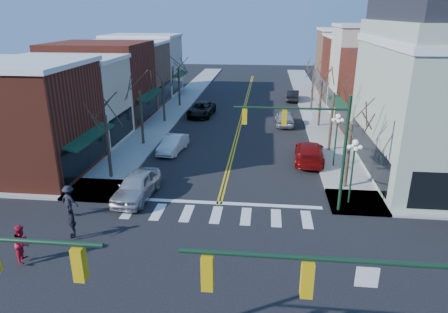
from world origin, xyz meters
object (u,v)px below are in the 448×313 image
(car_right_mid, at_px, (285,118))
(pedestrian_dark_a, at_px, (72,222))
(car_right_near, at_px, (309,152))
(car_right_far, at_px, (293,95))
(pedestrian_dark_b, at_px, (69,200))
(pedestrian_red_b, at_px, (22,243))
(car_left_far, at_px, (201,109))
(car_left_near, at_px, (137,186))
(car_left_mid, at_px, (173,144))
(lamppost_midblock, at_px, (337,131))
(lamppost_corner, at_px, (353,161))

(car_right_mid, relative_size, pedestrian_dark_a, 2.78)
(car_right_near, distance_m, car_right_far, 24.04)
(pedestrian_dark_a, distance_m, pedestrian_dark_b, 2.78)
(car_right_mid, height_order, pedestrian_red_b, pedestrian_red_b)
(car_left_far, bearing_deg, pedestrian_red_b, -93.13)
(car_left_near, distance_m, car_left_mid, 9.31)
(car_left_mid, bearing_deg, pedestrian_red_b, -94.12)
(car_left_far, height_order, pedestrian_red_b, pedestrian_red_b)
(lamppost_midblock, distance_m, pedestrian_dark_a, 19.88)
(car_right_far, bearing_deg, car_right_near, 94.77)
(car_right_far, height_order, pedestrian_dark_a, pedestrian_dark_a)
(pedestrian_red_b, distance_m, pedestrian_dark_b, 4.76)
(car_left_far, xyz_separation_m, car_right_far, (11.20, 9.76, -0.02))
(car_left_far, xyz_separation_m, car_right_near, (11.20, -14.28, 0.04))
(car_left_mid, bearing_deg, car_left_near, -84.16)
(car_left_mid, relative_size, car_left_far, 0.78)
(car_right_mid, bearing_deg, car_left_mid, 43.35)
(car_left_mid, height_order, car_left_far, car_left_far)
(lamppost_midblock, bearing_deg, pedestrian_dark_b, -149.67)
(car_left_far, height_order, car_right_far, car_left_far)
(lamppost_corner, xyz_separation_m, pedestrian_dark_b, (-16.85, -3.36, -1.90))
(lamppost_midblock, xyz_separation_m, pedestrian_dark_b, (-16.85, -9.86, -1.90))
(car_right_far, relative_size, pedestrian_dark_b, 2.52)
(lamppost_corner, bearing_deg, car_right_near, 103.29)
(car_right_near, height_order, pedestrian_dark_a, pedestrian_dark_a)
(car_right_mid, xyz_separation_m, pedestrian_red_b, (-13.46, -26.84, 0.29))
(lamppost_corner, relative_size, lamppost_midblock, 1.00)
(car_left_far, bearing_deg, lamppost_midblock, -45.63)
(car_right_mid, xyz_separation_m, pedestrian_dark_a, (-12.10, -24.51, 0.19))
(lamppost_corner, distance_m, car_left_near, 13.83)
(car_left_near, distance_m, car_left_far, 22.41)
(lamppost_corner, relative_size, pedestrian_dark_b, 2.38)
(pedestrian_dark_a, bearing_deg, pedestrian_dark_b, -179.14)
(car_left_near, relative_size, pedestrian_dark_a, 3.00)
(pedestrian_red_b, bearing_deg, car_left_mid, -24.51)
(car_left_mid, distance_m, car_left_far, 13.10)
(lamppost_midblock, height_order, car_left_far, lamppost_midblock)
(car_left_near, height_order, car_left_far, car_left_near)
(pedestrian_dark_b, bearing_deg, pedestrian_red_b, 108.98)
(lamppost_corner, xyz_separation_m, pedestrian_red_b, (-16.86, -8.12, -1.87))
(car_left_far, relative_size, car_right_mid, 1.19)
(car_left_near, bearing_deg, car_right_far, 74.21)
(car_right_far, xyz_separation_m, pedestrian_dark_a, (-13.70, -37.45, 0.24))
(car_left_mid, distance_m, pedestrian_red_b, 17.28)
(car_right_near, bearing_deg, pedestrian_red_b, 50.43)
(lamppost_corner, distance_m, lamppost_midblock, 6.50)
(car_left_mid, xyz_separation_m, car_right_far, (11.60, 22.85, 0.03))
(car_right_far, bearing_deg, pedestrian_dark_b, 71.51)
(car_right_near, xyz_separation_m, car_right_far, (0.00, 24.04, -0.07))
(car_left_near, bearing_deg, car_right_mid, 66.36)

